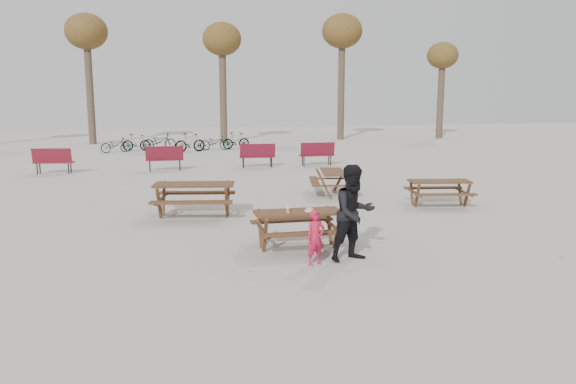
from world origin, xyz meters
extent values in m
plane|color=gray|center=(0.00, 0.00, 0.00)|extent=(80.00, 80.00, 0.00)
cube|color=#351F13|center=(0.00, 0.00, 0.75)|extent=(1.80, 0.70, 0.05)
cube|color=#351F13|center=(0.00, -0.60, 0.45)|extent=(1.80, 0.25, 0.05)
cube|color=#351F13|center=(0.00, 0.60, 0.45)|extent=(1.80, 0.25, 0.05)
cylinder|color=#351F13|center=(-0.75, -0.30, 0.36)|extent=(0.08, 0.08, 0.73)
cylinder|color=#351F13|center=(-0.75, 0.30, 0.36)|extent=(0.08, 0.08, 0.73)
cylinder|color=#351F13|center=(0.75, -0.30, 0.36)|extent=(0.08, 0.08, 0.73)
cylinder|color=#351F13|center=(0.75, 0.30, 0.36)|extent=(0.08, 0.08, 0.73)
cube|color=white|center=(0.21, -0.08, 0.79)|extent=(0.18, 0.11, 0.03)
ellipsoid|color=tan|center=(0.21, -0.08, 0.83)|extent=(0.14, 0.06, 0.05)
cylinder|color=silver|center=(-0.24, -0.08, 0.85)|extent=(0.06, 0.06, 0.15)
cylinder|color=orange|center=(-0.24, -0.08, 0.83)|extent=(0.07, 0.07, 0.05)
cylinder|color=white|center=(-0.24, -0.08, 0.94)|extent=(0.03, 0.03, 0.02)
imported|color=#B81739|center=(0.05, -1.19, 0.52)|extent=(0.43, 0.35, 1.04)
imported|color=black|center=(0.83, -1.06, 0.92)|extent=(1.06, 0.92, 1.85)
imported|color=black|center=(-5.22, 20.07, 0.41)|extent=(1.65, 1.05, 0.82)
imported|color=black|center=(-4.17, 20.70, 0.46)|extent=(1.56, 0.60, 0.92)
imported|color=black|center=(-2.96, 20.94, 0.48)|extent=(1.92, 1.03, 0.96)
imported|color=black|center=(-1.33, 19.51, 0.51)|extent=(1.75, 1.00, 1.01)
imported|color=black|center=(0.06, 20.25, 0.43)|extent=(1.67, 0.73, 0.85)
imported|color=black|center=(1.26, 20.52, 0.47)|extent=(1.64, 0.82, 0.95)
cylinder|color=#382B21|center=(-7.00, 25.50, 3.15)|extent=(0.44, 0.44, 6.30)
ellipsoid|color=brown|center=(-7.00, 25.50, 6.75)|extent=(2.52, 2.52, 2.14)
cylinder|color=#382B21|center=(1.00, 24.50, 2.97)|extent=(0.44, 0.44, 5.95)
ellipsoid|color=brown|center=(1.00, 24.50, 6.38)|extent=(2.38, 2.38, 2.02)
cylinder|color=#382B21|center=(9.00, 25.50, 3.32)|extent=(0.44, 0.44, 6.65)
ellipsoid|color=brown|center=(9.00, 25.50, 7.12)|extent=(2.66, 2.66, 2.26)
cylinder|color=#382B21|center=(16.00, 25.00, 2.62)|extent=(0.44, 0.44, 5.25)
ellipsoid|color=brown|center=(16.00, 25.00, 5.62)|extent=(2.10, 2.10, 1.79)
camera|label=1|loc=(-2.61, -10.95, 3.19)|focal=35.00mm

